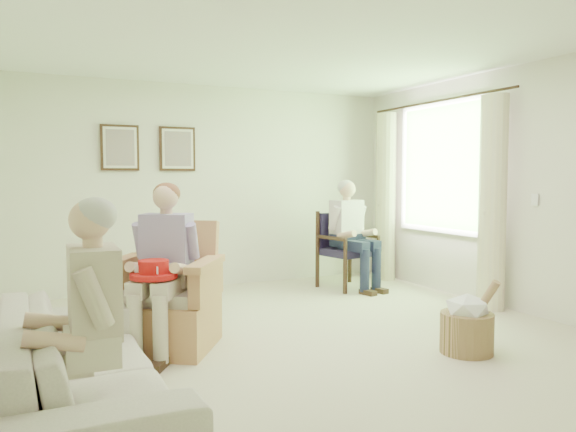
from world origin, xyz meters
The scene contains 17 objects.
floor centered at (0.00, 0.00, 0.00)m, with size 5.50×5.50×0.00m, color #C5B39E.
back_wall centered at (0.00, 2.75, 1.30)m, with size 5.00×0.04×2.60m, color silver.
right_wall centered at (2.50, 0.00, 1.30)m, with size 0.04×5.50×2.60m, color silver.
ceiling centered at (0.00, 0.00, 2.60)m, with size 5.00×5.50×0.02m, color white.
window centered at (2.46, 1.20, 1.58)m, with size 0.13×2.50×1.63m.
curtain_left centered at (2.33, 0.22, 1.15)m, with size 0.34×0.34×2.30m, color beige.
curtain_right centered at (2.33, 2.18, 1.15)m, with size 0.34×0.34×2.30m, color beige.
framed_print_left centered at (-1.15, 2.71, 1.78)m, with size 0.45×0.05×0.55m.
framed_print_right centered at (-0.45, 2.71, 1.78)m, with size 0.45×0.05×0.55m.
wicker_armchair centered at (-1.19, 0.36, 0.33)m, with size 0.82×0.81×1.05m.
wood_armchair centered at (1.54, 1.97, 0.53)m, with size 0.62×0.58×0.96m.
sofa centered at (-1.95, -0.89, 0.33)m, with size 0.87×2.23×0.65m, color beige.
person_wicker centered at (-1.19, 0.23, 0.79)m, with size 0.40×0.62×1.36m.
person_dark centered at (1.54, 1.81, 0.80)m, with size 0.40×0.62×1.36m.
person_sofa centered at (-1.95, -1.29, 0.75)m, with size 0.42×0.62×1.30m.
red_hat centered at (-1.33, 0.06, 0.70)m, with size 0.37×0.37×0.14m.
hatbox centered at (1.00, -0.85, 0.24)m, with size 0.43×0.43×0.62m.
Camera 1 is at (-2.23, -4.26, 1.43)m, focal length 35.00 mm.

